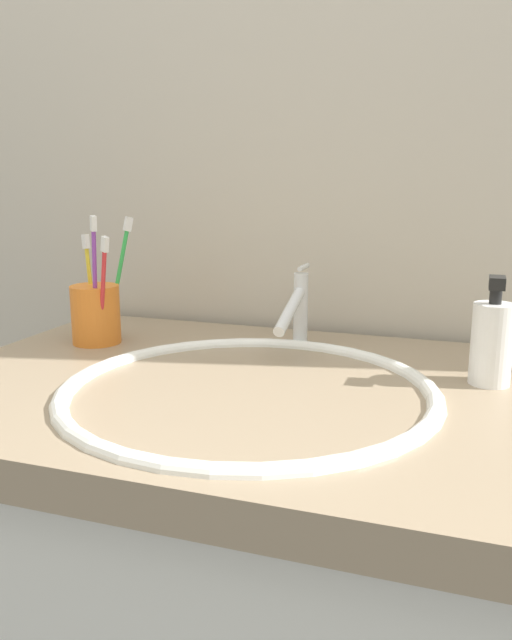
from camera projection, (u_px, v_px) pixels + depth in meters
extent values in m
cube|color=beige|center=(335.00, 131.00, 1.11)|extent=(2.17, 0.04, 2.40)
cube|color=gray|center=(274.00, 401.00, 0.87)|extent=(0.97, 0.63, 0.05)
ellipsoid|color=white|center=(249.00, 432.00, 0.84)|extent=(0.44, 0.44, 0.11)
torus|color=white|center=(249.00, 392.00, 0.83)|extent=(0.50, 0.50, 0.02)
cylinder|color=#595B60|center=(249.00, 469.00, 0.85)|extent=(0.03, 0.03, 0.01)
cylinder|color=silver|center=(301.00, 309.00, 1.05)|extent=(0.02, 0.02, 0.12)
cylinder|color=silver|center=(290.00, 310.00, 0.99)|extent=(0.02, 0.13, 0.06)
cylinder|color=silver|center=(304.00, 267.00, 1.05)|extent=(0.01, 0.05, 0.01)
cylinder|color=orange|center=(96.00, 314.00, 1.07)|extent=(0.08, 0.08, 0.10)
cylinder|color=yellow|center=(91.00, 290.00, 1.08)|extent=(0.02, 0.02, 0.16)
cube|color=white|center=(86.00, 241.00, 1.06)|extent=(0.02, 0.01, 0.03)
cylinder|color=purple|center=(95.00, 284.00, 1.03)|extent=(0.03, 0.02, 0.20)
cube|color=white|center=(93.00, 223.00, 1.00)|extent=(0.02, 0.02, 0.03)
cylinder|color=green|center=(118.00, 281.00, 1.08)|extent=(0.04, 0.05, 0.19)
cube|color=white|center=(128.00, 224.00, 1.07)|extent=(0.02, 0.02, 0.03)
cylinder|color=red|center=(103.00, 295.00, 1.02)|extent=(0.04, 0.02, 0.17)
cube|color=white|center=(105.00, 244.00, 0.99)|extent=(0.02, 0.01, 0.03)
cylinder|color=white|center=(492.00, 344.00, 0.85)|extent=(0.05, 0.05, 0.11)
cylinder|color=black|center=(496.00, 296.00, 0.84)|extent=(0.02, 0.02, 0.02)
cube|color=black|center=(497.00, 283.00, 0.82)|extent=(0.02, 0.04, 0.02)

